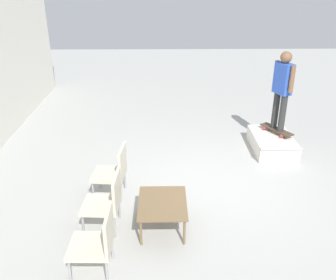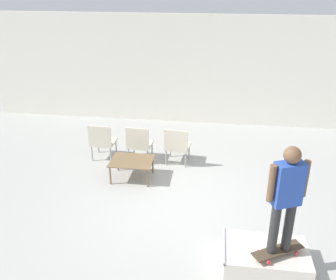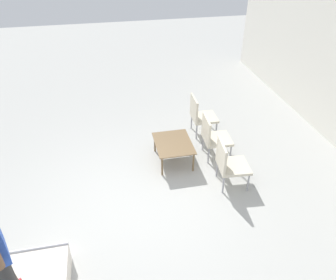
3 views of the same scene
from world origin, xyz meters
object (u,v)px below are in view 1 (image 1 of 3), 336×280
object	(u,v)px
coffee_table	(163,205)
patio_chair_right	(114,170)
skateboard_on_ramp	(277,130)
patio_chair_left	(98,240)
patio_chair_center	(107,200)
person_skater	(282,85)
skate_ramp_box	(272,143)

from	to	relation	value
coffee_table	patio_chair_right	size ratio (longest dim) A/B	1.00
skateboard_on_ramp	patio_chair_left	distance (m)	4.73
patio_chair_center	person_skater	bearing A→B (deg)	132.97
person_skater	patio_chair_right	xyz separation A→B (m)	(-1.79, 3.16, -0.88)
coffee_table	patio_chair_left	bearing A→B (deg)	137.82
person_skater	skateboard_on_ramp	bearing A→B (deg)	130.94
patio_chair_left	skate_ramp_box	bearing A→B (deg)	139.04
patio_chair_center	patio_chair_right	size ratio (longest dim) A/B	1.00
skateboard_on_ramp	patio_chair_left	size ratio (longest dim) A/B	0.88
skateboard_on_ramp	patio_chair_right	world-z (taller)	patio_chair_right
skateboard_on_ramp	skate_ramp_box	bearing A→B (deg)	111.78
person_skater	patio_chair_left	size ratio (longest dim) A/B	1.83
skate_ramp_box	patio_chair_right	world-z (taller)	patio_chair_right
skate_ramp_box	patio_chair_right	bearing A→B (deg)	118.42
coffee_table	patio_chair_center	distance (m)	0.79
skate_ramp_box	person_skater	world-z (taller)	person_skater
skate_ramp_box	coffee_table	world-z (taller)	coffee_table
coffee_table	person_skater	bearing A→B (deg)	-41.93
patio_chair_right	coffee_table	bearing A→B (deg)	47.50
coffee_table	skateboard_on_ramp	bearing A→B (deg)	-41.93
patio_chair_right	patio_chair_center	bearing A→B (deg)	4.99
patio_chair_left	person_skater	bearing A→B (deg)	139.21
coffee_table	patio_chair_right	distance (m)	1.17
person_skater	patio_chair_center	xyz separation A→B (m)	(-2.65, 3.16, -0.88)
person_skater	coffee_table	size ratio (longest dim) A/B	1.84
patio_chair_left	coffee_table	bearing A→B (deg)	139.03
skateboard_on_ramp	coffee_table	bearing A→B (deg)	107.41
person_skater	coffee_table	world-z (taller)	person_skater
skate_ramp_box	patio_chair_center	size ratio (longest dim) A/B	1.42
person_skater	patio_chair_center	bearing A→B (deg)	107.49
skateboard_on_ramp	coffee_table	xyz separation A→B (m)	(-2.65, 2.38, -0.02)
coffee_table	patio_chair_center	world-z (taller)	patio_chair_center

